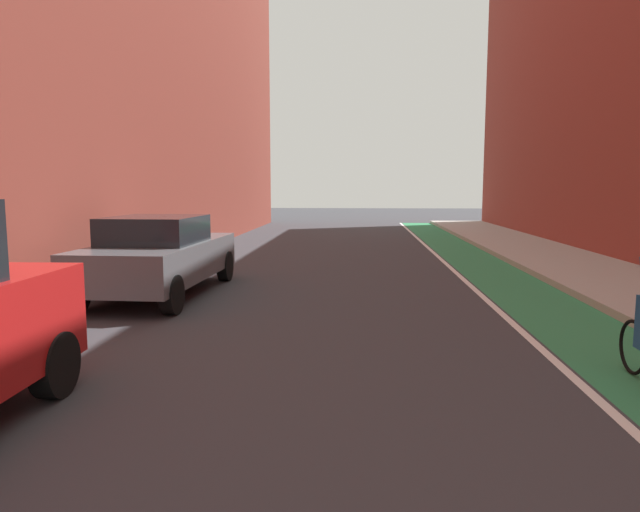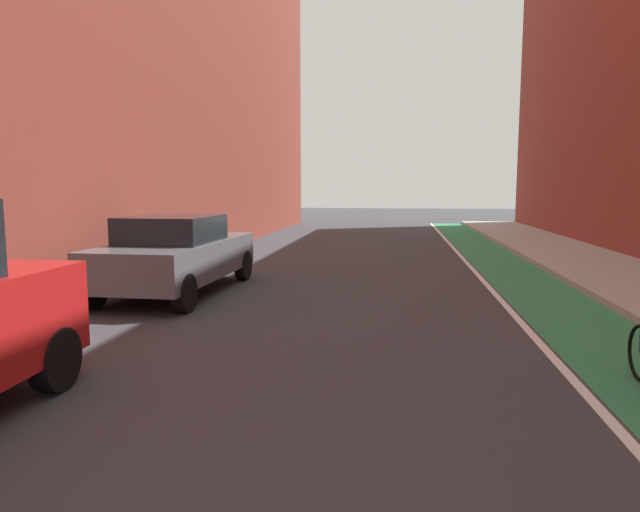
# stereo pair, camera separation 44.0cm
# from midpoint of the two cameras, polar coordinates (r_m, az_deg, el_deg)

# --- Properties ---
(ground_plane) EXTENTS (90.24, 90.24, 0.00)m
(ground_plane) POSITION_cam_midpoint_polar(r_m,az_deg,el_deg) (10.88, 4.28, -4.13)
(ground_plane) COLOR #38383D
(bike_lane_paint) EXTENTS (1.60, 41.02, 0.00)m
(bike_lane_paint) POSITION_cam_midpoint_polar(r_m,az_deg,el_deg) (13.19, 20.97, -2.61)
(bike_lane_paint) COLOR #2D8451
(bike_lane_paint) RESTS_ON ground
(lane_divider_stripe) EXTENTS (0.12, 41.02, 0.00)m
(lane_divider_stripe) POSITION_cam_midpoint_polar(r_m,az_deg,el_deg) (13.01, 17.11, -2.58)
(lane_divider_stripe) COLOR white
(lane_divider_stripe) RESTS_ON ground
(sidewalk_right) EXTENTS (2.92, 41.02, 0.14)m
(sidewalk_right) POSITION_cam_midpoint_polar(r_m,az_deg,el_deg) (13.87, 30.12, -2.35)
(sidewalk_right) COLOR #A8A59E
(sidewalk_right) RESTS_ON ground
(parked_sedan_gray) EXTENTS (1.95, 4.54, 1.53)m
(parked_sedan_gray) POSITION_cam_midpoint_polar(r_m,az_deg,el_deg) (11.43, -13.07, 0.24)
(parked_sedan_gray) COLOR #595B60
(parked_sedan_gray) RESTS_ON ground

